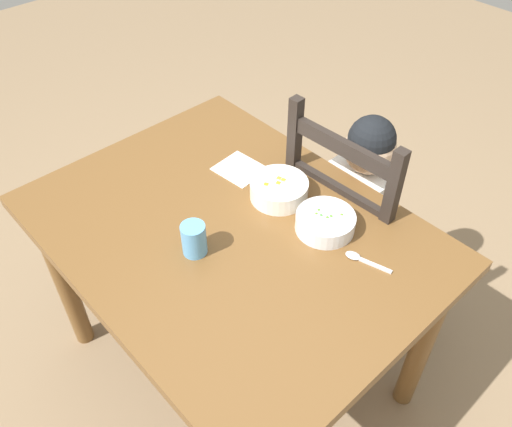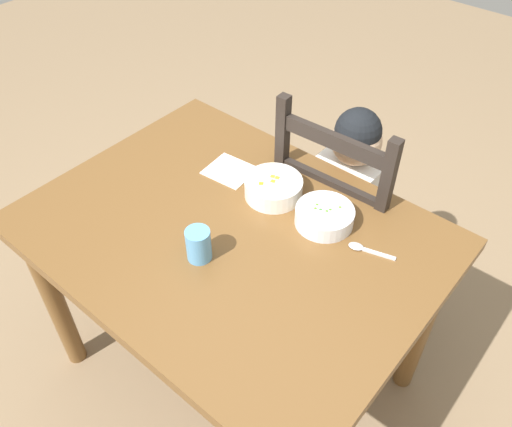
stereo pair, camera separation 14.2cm
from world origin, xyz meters
TOP-DOWN VIEW (x-y plane):
  - ground_plane at (0.00, 0.00)m, footprint 8.00×8.00m
  - dining_table at (0.00, 0.00)m, footprint 1.20×0.90m
  - dining_chair at (0.10, 0.50)m, footprint 0.44×0.44m
  - child_figure at (0.09, 0.49)m, footprint 0.32×0.31m
  - bowl_of_peas at (0.19, 0.20)m, footprint 0.18×0.18m
  - bowl_of_carrots at (-0.00, 0.20)m, footprint 0.18×0.18m
  - spoon at (0.34, 0.18)m, footprint 0.14×0.06m
  - drinking_cup at (0.01, -0.14)m, footprint 0.07×0.07m
  - paper_napkin at (-0.19, 0.20)m, footprint 0.16×0.15m

SIDE VIEW (x-z plane):
  - ground_plane at x=0.00m, z-range 0.00..0.00m
  - dining_chair at x=0.10m, z-range -0.03..0.99m
  - child_figure at x=0.09m, z-range 0.16..1.12m
  - dining_table at x=0.00m, z-range 0.27..1.04m
  - paper_napkin at x=-0.19m, z-range 0.77..0.78m
  - spoon at x=0.34m, z-range 0.77..0.78m
  - bowl_of_peas at x=0.19m, z-range 0.77..0.83m
  - bowl_of_carrots at x=0.00m, z-range 0.77..0.83m
  - drinking_cup at x=0.01m, z-range 0.77..0.87m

